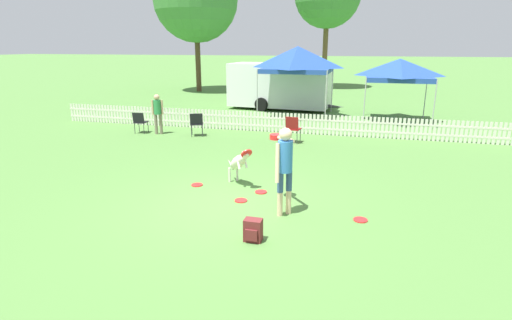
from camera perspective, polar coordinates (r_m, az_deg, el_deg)
name	(u,v)px	position (r m, az deg, el deg)	size (l,w,h in m)	color
ground_plane	(232,204)	(8.45, -3.42, -6.30)	(240.00, 240.00, 0.00)	#4C7A38
handler_person	(284,160)	(7.64, 4.03, 0.06)	(0.66, 1.13, 1.74)	beige
leaping_dog	(239,162)	(9.38, -2.48, -0.28)	(0.88, 0.90, 0.98)	beige
frisbee_near_handler	(360,220)	(7.93, 14.69, -8.27)	(0.27, 0.27, 0.02)	red
frisbee_near_dog	(261,192)	(9.07, 0.71, -4.59)	(0.27, 0.27, 0.02)	red
frisbee_midfield	(241,200)	(8.59, -2.17, -5.80)	(0.27, 0.27, 0.02)	red
frisbee_far_scatter	(197,185)	(9.62, -8.42, -3.53)	(0.27, 0.27, 0.02)	red
backpack_on_grass	(253,230)	(6.87, -0.43, -10.01)	(0.30, 0.25, 0.39)	maroon
picket_fence	(293,123)	(15.14, 5.32, 5.24)	(19.78, 0.04, 0.76)	silver
folding_chair_blue_left	(140,121)	(15.68, -16.26, 5.41)	(0.47, 0.49, 0.80)	#333338
folding_chair_center	(293,127)	(13.55, 5.28, 4.71)	(0.50, 0.52, 0.92)	#333338
folding_chair_green_right	(197,122)	(14.70, -8.49, 5.35)	(0.59, 0.61, 0.86)	#333338
canopy_tent_main	(298,59)	(18.93, 5.96, 14.12)	(3.07, 3.07, 3.17)	#B2B2B2
canopy_tent_secondary	(399,70)	(18.26, 19.81, 12.04)	(2.69, 2.69, 2.67)	#B2B2B2
spectator_standing	(158,111)	(15.30, -13.88, 6.87)	(0.40, 0.27, 1.48)	#7A705B
equipment_trailer	(280,85)	(21.02, 3.47, 10.64)	(5.97, 2.62, 2.32)	white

